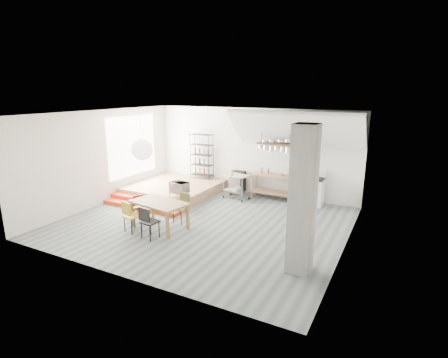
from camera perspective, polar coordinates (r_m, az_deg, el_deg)
The scene contains 26 objects.
floor at distance 10.52m, azimuth -3.25°, elevation -7.06°, with size 8.00×8.00×0.00m, color #535C60.
wall_back at distance 13.11m, azimuth 4.53°, elevation 4.50°, with size 8.00×0.04×3.20m, color silver.
wall_left at distance 12.55m, azimuth -19.28°, elevation 3.28°, with size 0.04×7.00×3.20m, color silver.
wall_right at distance 8.74m, azimuth 19.73°, elevation -1.34°, with size 0.04×7.00×3.20m, color silver.
ceiling at distance 9.81m, azimuth -3.52°, elevation 10.61°, with size 8.00×7.00×0.02m, color white.
slope_ceiling at distance 11.82m, azimuth 11.57°, elevation 7.82°, with size 4.40×1.80×0.15m, color white.
window_pane at distance 13.55m, azimuth -14.69°, elevation 5.25°, with size 0.02×2.50×2.20m, color white.
platform at distance 13.35m, azimuth -8.09°, elevation -1.59°, with size 3.00×3.00×0.40m, color #8E6747.
step_lower at distance 11.94m, azimuth -13.52°, elevation -4.46°, with size 3.00×0.35×0.13m, color red.
step_upper at distance 12.17m, azimuth -12.47°, elevation -3.71°, with size 3.00×0.35×0.27m, color red.
concrete_column at distance 7.45m, azimuth 12.70°, elevation -3.49°, with size 0.50×0.50×3.20m, color gray.
kitchen_counter at distance 12.61m, azimuth 8.41°, elevation -0.54°, with size 1.80×0.60×0.91m.
stove at distance 12.29m, azimuth 14.55°, elevation -1.96°, with size 0.60×0.60×1.18m.
pot_rack at distance 12.12m, azimuth 8.41°, elevation 5.38°, with size 1.20×0.50×1.43m.
wire_shelving at distance 13.80m, azimuth -3.66°, elevation 3.86°, with size 0.88×0.38×1.80m.
microwave_shelf at distance 11.66m, azimuth -7.32°, elevation -2.14°, with size 0.60×0.40×0.16m.
paper_lantern at distance 10.14m, azimuth -13.24°, elevation 4.69°, with size 0.60×0.60×0.60m, color white.
dining_table at distance 10.06m, azimuth -10.56°, elevation -4.13°, with size 1.76×1.18×0.77m.
chair_mustard at distance 9.93m, azimuth -15.08°, elevation -5.55°, with size 0.50×0.50×0.90m.
chair_black at distance 9.40m, azimuth -12.36°, elevation -6.55°, with size 0.46×0.46×0.89m.
chair_olive at distance 10.45m, azimuth -6.79°, elevation -4.24°, with size 0.47×0.47×0.87m.
chair_red at distance 10.85m, azimuth -14.11°, elevation -4.08°, with size 0.46×0.46×0.81m.
rolling_cart at distance 12.54m, azimuth 2.02°, elevation -0.69°, with size 0.99×0.68×0.90m.
mini_fridge at distance 13.27m, azimuth 2.22°, elevation -0.56°, with size 0.50×0.50×0.84m, color black.
microwave at distance 11.61m, azimuth -7.35°, elevation -1.28°, with size 0.60×0.40×0.33m, color beige.
bowl at distance 12.41m, azimuth 9.47°, elevation 0.66°, with size 0.22×0.22×0.05m, color silver.
Camera 1 is at (5.06, -8.39, 3.84)m, focal length 28.00 mm.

